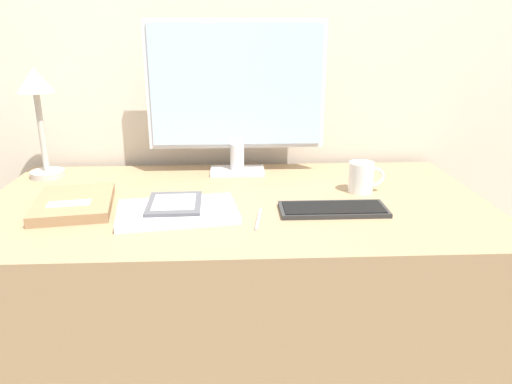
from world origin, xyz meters
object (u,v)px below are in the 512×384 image
object	(u,v)px
ereader	(174,203)
desk_lamp	(37,101)
pen	(258,219)
monitor	(236,91)
laptop	(177,212)
notebook	(74,203)
coffee_mug	(362,177)
keyboard	(333,209)

from	to	relation	value
ereader	desk_lamp	world-z (taller)	desk_lamp
ereader	pen	xyz separation A→B (m)	(0.22, -0.08, -0.02)
pen	desk_lamp	bearing A→B (deg)	147.85
monitor	desk_lamp	bearing A→B (deg)	-178.32
laptop	pen	xyz separation A→B (m)	(0.21, -0.05, -0.00)
notebook	pen	bearing A→B (deg)	-13.26
monitor	notebook	size ratio (longest dim) A/B	2.00
coffee_mug	pen	bearing A→B (deg)	-145.74
notebook	coffee_mug	bearing A→B (deg)	7.01
coffee_mug	laptop	bearing A→B (deg)	-162.73
laptop	monitor	bearing A→B (deg)	67.26
keyboard	pen	distance (m)	0.21
laptop	desk_lamp	distance (m)	0.65
ereader	desk_lamp	distance (m)	0.62
keyboard	coffee_mug	size ratio (longest dim) A/B	2.67
notebook	desk_lamp	bearing A→B (deg)	119.88
monitor	notebook	bearing A→B (deg)	-144.18
monitor	desk_lamp	distance (m)	0.63
monitor	ereader	distance (m)	0.48
pen	ereader	bearing A→B (deg)	160.42
monitor	ereader	size ratio (longest dim) A/B	3.23
keyboard	notebook	distance (m)	0.71
desk_lamp	coffee_mug	world-z (taller)	desk_lamp
laptop	pen	distance (m)	0.22
monitor	notebook	world-z (taller)	monitor
monitor	desk_lamp	xyz separation A→B (m)	(-0.63, -0.02, -0.03)
monitor	pen	size ratio (longest dim) A/B	4.35
coffee_mug	pen	xyz separation A→B (m)	(-0.32, -0.22, -0.04)
ereader	pen	size ratio (longest dim) A/B	1.35
desk_lamp	notebook	world-z (taller)	desk_lamp
desk_lamp	notebook	bearing A→B (deg)	-60.12
monitor	keyboard	world-z (taller)	monitor
desk_lamp	pen	size ratio (longest dim) A/B	2.65
notebook	pen	xyz separation A→B (m)	(0.50, -0.12, -0.01)
keyboard	pen	bearing A→B (deg)	-164.26
keyboard	notebook	size ratio (longest dim) A/B	0.99
ereader	notebook	distance (m)	0.28
ereader	coffee_mug	world-z (taller)	coffee_mug
keyboard	desk_lamp	world-z (taller)	desk_lamp
desk_lamp	laptop	bearing A→B (deg)	-38.71
ereader	pen	bearing A→B (deg)	-19.58
monitor	keyboard	xyz separation A→B (m)	(0.25, -0.39, -0.27)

